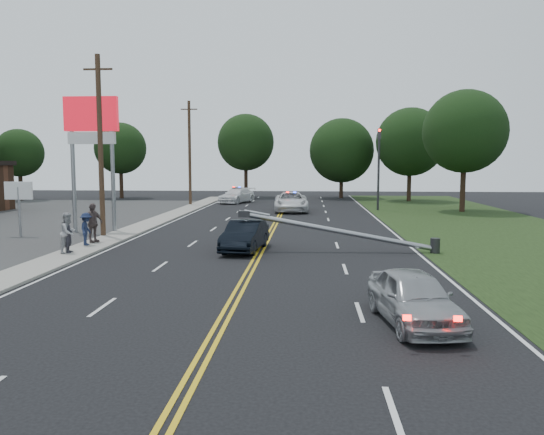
# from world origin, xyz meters

# --- Properties ---
(ground) EXTENTS (120.00, 120.00, 0.00)m
(ground) POSITION_xyz_m (0.00, 0.00, 0.00)
(ground) COLOR black
(ground) RESTS_ON ground
(sidewalk) EXTENTS (1.80, 70.00, 0.12)m
(sidewalk) POSITION_xyz_m (-8.40, 10.00, 0.06)
(sidewalk) COLOR gray
(sidewalk) RESTS_ON ground
(grass_verge) EXTENTS (12.00, 80.00, 0.01)m
(grass_verge) POSITION_xyz_m (13.50, 10.00, 0.01)
(grass_verge) COLOR black
(grass_verge) RESTS_ON ground
(centerline_yellow) EXTENTS (0.36, 80.00, 0.00)m
(centerline_yellow) POSITION_xyz_m (0.00, 10.00, 0.01)
(centerline_yellow) COLOR gold
(centerline_yellow) RESTS_ON ground
(pylon_sign) EXTENTS (3.20, 0.35, 8.00)m
(pylon_sign) POSITION_xyz_m (-10.50, 14.00, 6.00)
(pylon_sign) COLOR gray
(pylon_sign) RESTS_ON ground
(small_sign) EXTENTS (1.60, 0.14, 3.10)m
(small_sign) POSITION_xyz_m (-14.00, 12.00, 2.33)
(small_sign) COLOR gray
(small_sign) RESTS_ON ground
(traffic_signal) EXTENTS (0.28, 0.41, 7.05)m
(traffic_signal) POSITION_xyz_m (8.30, 30.00, 4.21)
(traffic_signal) COLOR #2D2D30
(traffic_signal) RESTS_ON ground
(fallen_streetlight) EXTENTS (9.36, 0.44, 1.91)m
(fallen_streetlight) POSITION_xyz_m (4.19, 8.00, 0.92)
(fallen_streetlight) COLOR #2D2D30
(fallen_streetlight) RESTS_ON ground
(utility_pole_mid) EXTENTS (1.60, 0.28, 10.00)m
(utility_pole_mid) POSITION_xyz_m (-9.20, 12.00, 5.08)
(utility_pole_mid) COLOR #382619
(utility_pole_mid) RESTS_ON ground
(utility_pole_far) EXTENTS (1.60, 0.28, 10.00)m
(utility_pole_far) POSITION_xyz_m (-9.20, 34.00, 5.08)
(utility_pole_far) COLOR #382619
(utility_pole_far) RESTS_ON ground
(tree_4) EXTENTS (5.17, 5.17, 7.77)m
(tree_4) POSITION_xyz_m (-29.20, 39.31, 5.17)
(tree_4) COLOR black
(tree_4) RESTS_ON ground
(tree_5) EXTENTS (5.91, 5.91, 8.73)m
(tree_5) POSITION_xyz_m (-19.47, 43.57, 5.76)
(tree_5) COLOR black
(tree_5) RESTS_ON ground
(tree_6) EXTENTS (6.66, 6.66, 9.83)m
(tree_6) POSITION_xyz_m (-5.19, 46.00, 6.49)
(tree_6) COLOR black
(tree_6) RESTS_ON ground
(tree_7) EXTENTS (7.43, 7.43, 9.22)m
(tree_7) POSITION_xyz_m (6.04, 45.50, 5.50)
(tree_7) COLOR black
(tree_7) RESTS_ON ground
(tree_8) EXTENTS (7.30, 7.30, 9.97)m
(tree_8) POSITION_xyz_m (13.05, 41.30, 6.32)
(tree_8) COLOR black
(tree_8) RESTS_ON ground
(tree_9) EXTENTS (6.93, 6.93, 10.20)m
(tree_9) POSITION_xyz_m (15.25, 29.08, 6.73)
(tree_9) COLOR black
(tree_9) RESTS_ON ground
(crashed_sedan) EXTENTS (1.99, 4.50, 1.44)m
(crashed_sedan) POSITION_xyz_m (-0.75, 8.07, 0.72)
(crashed_sedan) COLOR black
(crashed_sedan) RESTS_ON ground
(waiting_sedan) EXTENTS (2.24, 4.32, 1.41)m
(waiting_sedan) POSITION_xyz_m (4.98, -2.98, 0.70)
(waiting_sedan) COLOR #9DA0A5
(waiting_sedan) RESTS_ON ground
(emergency_a) EXTENTS (3.00, 6.07, 1.65)m
(emergency_a) POSITION_xyz_m (0.77, 28.27, 0.83)
(emergency_a) COLOR silver
(emergency_a) RESTS_ON ground
(emergency_b) EXTENTS (3.82, 5.61, 1.51)m
(emergency_b) POSITION_xyz_m (-5.13, 37.33, 0.75)
(emergency_b) COLOR white
(emergency_b) RESTS_ON ground
(bystander_a) EXTENTS (0.53, 0.66, 1.57)m
(bystander_a) POSITION_xyz_m (-8.53, 6.30, 0.91)
(bystander_a) COLOR #24232A
(bystander_a) RESTS_ON sidewalk
(bystander_b) EXTENTS (0.83, 0.99, 1.83)m
(bystander_b) POSITION_xyz_m (-8.53, 6.28, 1.03)
(bystander_b) COLOR #A0A0A4
(bystander_b) RESTS_ON sidewalk
(bystander_c) EXTENTS (0.74, 1.11, 1.61)m
(bystander_c) POSITION_xyz_m (-8.64, 8.47, 0.92)
(bystander_c) COLOR #1A2341
(bystander_c) RESTS_ON sidewalk
(bystander_d) EXTENTS (1.01, 1.26, 2.01)m
(bystander_d) POSITION_xyz_m (-8.69, 9.36, 1.12)
(bystander_d) COLOR #594A47
(bystander_d) RESTS_ON sidewalk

